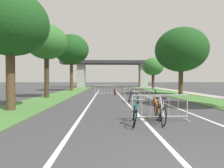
# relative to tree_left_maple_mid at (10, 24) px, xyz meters

# --- Properties ---
(grass_verge_left) EXTENTS (3.22, 48.66, 0.05)m
(grass_verge_left) POSITION_rel_tree_left_maple_mid_xyz_m (0.17, 12.27, -4.56)
(grass_verge_left) COLOR #477A38
(grass_verge_left) RESTS_ON ground
(grass_verge_right) EXTENTS (3.22, 48.66, 0.05)m
(grass_verge_right) POSITION_rel_tree_left_maple_mid_xyz_m (12.92, 12.27, -4.56)
(grass_verge_right) COLOR #477A38
(grass_verge_right) RESTS_ON ground
(sidewalk_path_right) EXTENTS (1.61, 48.66, 0.08)m
(sidewalk_path_right) POSITION_rel_tree_left_maple_mid_xyz_m (15.34, 12.27, -4.54)
(sidewalk_path_right) COLOR #ADA89E
(sidewalk_path_right) RESTS_ON ground
(lane_stripe_center) EXTENTS (0.14, 28.15, 0.01)m
(lane_stripe_center) POSITION_rel_tree_left_maple_mid_xyz_m (6.54, 6.44, -4.58)
(lane_stripe_center) COLOR silver
(lane_stripe_center) RESTS_ON ground
(lane_stripe_right_lane) EXTENTS (0.14, 28.15, 0.01)m
(lane_stripe_right_lane) POSITION_rel_tree_left_maple_mid_xyz_m (9.16, 6.44, -4.58)
(lane_stripe_right_lane) COLOR silver
(lane_stripe_right_lane) RESTS_ON ground
(lane_stripe_left_lane) EXTENTS (0.14, 28.15, 0.01)m
(lane_stripe_left_lane) POSITION_rel_tree_left_maple_mid_xyz_m (3.92, 6.44, -4.58)
(lane_stripe_left_lane) COLOR silver
(lane_stripe_left_lane) RESTS_ON ground
(overpass_bridge) EXTENTS (23.13, 4.02, 6.03)m
(overpass_bridge) POSITION_rel_tree_left_maple_mid_xyz_m (6.54, 32.58, -0.10)
(overpass_bridge) COLOR #2D2D30
(overpass_bridge) RESTS_ON ground
(tree_left_maple_mid) EXTENTS (4.00, 4.00, 6.32)m
(tree_left_maple_mid) POSITION_rel_tree_left_maple_mid_xyz_m (0.00, 0.00, 0.00)
(tree_left_maple_mid) COLOR #4C3823
(tree_left_maple_mid) RESTS_ON ground
(tree_left_oak_mid) EXTENTS (3.70, 3.70, 6.68)m
(tree_left_oak_mid) POSITION_rel_tree_left_maple_mid_xyz_m (-0.35, 7.10, 0.47)
(tree_left_oak_mid) COLOR #3D2D1E
(tree_left_oak_mid) RESTS_ON ground
(tree_left_oak_near) EXTENTS (5.24, 5.24, 8.50)m
(tree_left_oak_near) POSITION_rel_tree_left_maple_mid_xyz_m (-0.16, 18.32, 1.65)
(tree_left_oak_near) COLOR #4C3823
(tree_left_oak_near) RESTS_ON ground
(tree_right_pine_near) EXTENTS (5.42, 5.42, 7.14)m
(tree_right_pine_near) POSITION_rel_tree_left_maple_mid_xyz_m (12.97, 9.39, 0.23)
(tree_right_pine_near) COLOR #4C3823
(tree_right_pine_near) RESTS_ON ground
(tree_right_cypress_far) EXTENTS (3.53, 3.53, 5.45)m
(tree_right_cypress_far) POSITION_rel_tree_left_maple_mid_xyz_m (13.10, 21.34, -0.67)
(tree_right_cypress_far) COLOR #3D2D1E
(tree_right_cypress_far) RESTS_ON ground
(crowd_barrier_nearest) EXTENTS (2.28, 0.49, 1.05)m
(crowd_barrier_nearest) POSITION_rel_tree_left_maple_mid_xyz_m (7.17, -2.71, -4.07)
(crowd_barrier_nearest) COLOR #ADADB2
(crowd_barrier_nearest) RESTS_ON ground
(crowd_barrier_second) EXTENTS (2.27, 0.45, 1.05)m
(crowd_barrier_second) POSITION_rel_tree_left_maple_mid_xyz_m (7.55, 3.87, -4.07)
(crowd_barrier_second) COLOR #ADADB2
(crowd_barrier_second) RESTS_ON ground
(crowd_barrier_third) EXTENTS (2.29, 0.56, 1.05)m
(crowd_barrier_third) POSITION_rel_tree_left_maple_mid_xyz_m (4.93, 10.45, -4.07)
(crowd_barrier_third) COLOR #ADADB2
(crowd_barrier_third) RESTS_ON ground
(bicycle_red_0) EXTENTS (0.58, 1.70, 0.93)m
(bicycle_red_0) POSITION_rel_tree_left_maple_mid_xyz_m (6.02, 10.06, -4.23)
(bicycle_red_0) COLOR black
(bicycle_red_0) RESTS_ON ground
(bicycle_blue_1) EXTENTS (0.53, 1.72, 0.98)m
(bicycle_blue_1) POSITION_rel_tree_left_maple_mid_xyz_m (8.81, 4.30, -4.22)
(bicycle_blue_1) COLOR black
(bicycle_blue_1) RESTS_ON ground
(bicycle_orange_2) EXTENTS (0.47, 1.58, 0.94)m
(bicycle_orange_2) POSITION_rel_tree_left_maple_mid_xyz_m (7.17, -2.31, -4.22)
(bicycle_orange_2) COLOR black
(bicycle_orange_2) RESTS_ON ground
(bicycle_yellow_3) EXTENTS (0.49, 1.65, 1.03)m
(bicycle_yellow_3) POSITION_rel_tree_left_maple_mid_xyz_m (7.50, 4.36, -4.20)
(bicycle_yellow_3) COLOR black
(bicycle_yellow_3) RESTS_ON ground
(bicycle_black_4) EXTENTS (0.63, 1.66, 0.91)m
(bicycle_black_4) POSITION_rel_tree_left_maple_mid_xyz_m (6.79, 3.44, -4.22)
(bicycle_black_4) COLOR black
(bicycle_black_4) RESTS_ON ground
(bicycle_silver_5) EXTENTS (0.51, 1.66, 1.00)m
(bicycle_silver_5) POSITION_rel_tree_left_maple_mid_xyz_m (7.10, -3.07, -4.20)
(bicycle_silver_5) COLOR black
(bicycle_silver_5) RESTS_ON ground
(bicycle_teal_6) EXTENTS (0.58, 1.74, 0.94)m
(bicycle_teal_6) POSITION_rel_tree_left_maple_mid_xyz_m (6.07, -3.21, -4.22)
(bicycle_teal_6) COLOR black
(bicycle_teal_6) RESTS_ON ground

